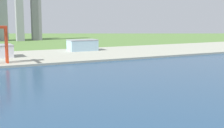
# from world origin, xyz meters

# --- Properties ---
(ground_plane) EXTENTS (2400.00, 2400.00, 0.00)m
(ground_plane) POSITION_xyz_m (0.00, 300.00, 0.00)
(ground_plane) COLOR #54793A
(water_bay) EXTENTS (840.00, 360.00, 0.15)m
(water_bay) POSITION_xyz_m (0.00, 240.00, 0.07)
(water_bay) COLOR navy
(water_bay) RESTS_ON ground
(industrial_pier) EXTENTS (840.00, 140.00, 2.50)m
(industrial_pier) POSITION_xyz_m (0.00, 490.00, 1.25)
(industrial_pier) COLOR #9FA08F
(industrial_pier) RESTS_ON ground
(warehouse_annex) EXTENTS (42.47, 24.45, 16.43)m
(warehouse_annex) POSITION_xyz_m (100.24, 524.26, 10.74)
(warehouse_annex) COLOR #99BCD1
(warehouse_annex) RESTS_ON industrial_pier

